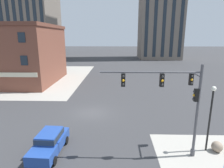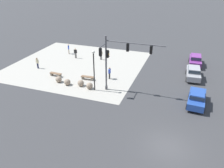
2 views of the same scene
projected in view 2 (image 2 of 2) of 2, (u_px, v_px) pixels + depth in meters
ground_plane at (167, 147)px, 19.70m from camera, size 320.00×320.00×0.00m
sidewalk_corner_slab at (78, 64)px, 36.69m from camera, size 20.00×19.00×0.02m
traffic_signal_main at (116, 57)px, 26.50m from camera, size 7.04×2.09×6.91m
bollard_sphere_curb_a at (90, 86)px, 29.07m from camera, size 0.83×0.83×0.83m
bollard_sphere_curb_b at (81, 83)px, 29.77m from camera, size 0.83×0.83×0.83m
bollard_sphere_curb_c at (67, 82)px, 30.03m from camera, size 0.83×0.83×0.83m
bollard_sphere_curb_d at (59, 79)px, 30.77m from camera, size 0.83×0.83×0.83m
bench_near_signal at (88, 77)px, 31.51m from camera, size 1.82×0.57×0.49m
bench_mid_block at (56, 74)px, 32.52m from camera, size 1.83×0.59×0.49m
pedestrian_near_bench at (69, 48)px, 40.90m from camera, size 0.32×0.51×1.76m
pedestrian_at_curb at (75, 52)px, 38.88m from camera, size 0.54×0.25×1.75m
pedestrian_walking_east at (101, 54)px, 38.25m from camera, size 0.52×0.31×1.68m
pedestrian_with_bag at (37, 62)px, 34.80m from camera, size 0.55×0.23×1.72m
pedestrian_by_lamp at (109, 72)px, 31.47m from camera, size 0.25×0.54×1.71m
street_lamp_corner_near at (94, 66)px, 27.44m from camera, size 0.36×0.36×5.22m
car_main_northbound_near at (197, 98)px, 25.41m from camera, size 2.05×4.48×1.68m
car_main_northbound_far at (195, 60)px, 36.06m from camera, size 2.00×4.46×1.68m
car_main_southbound_far at (194, 72)px, 31.64m from camera, size 2.11×4.51×1.68m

